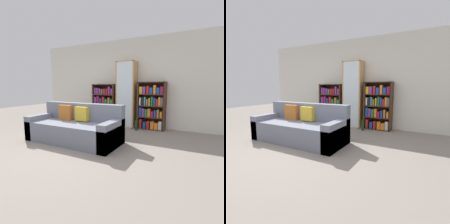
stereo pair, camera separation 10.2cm
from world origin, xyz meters
The scene contains 7 objects.
ground_plane centered at (0.00, 0.00, 0.00)m, with size 16.00×16.00×0.00m, color gray.
wall_back centered at (0.00, 2.73, 1.35)m, with size 6.27×0.06×2.70m.
couch centered at (-0.32, 0.60, 0.30)m, with size 2.17×0.89×0.85m.
bookshelf_left centered at (-0.61, 2.53, 0.63)m, with size 0.79×0.32×1.32m.
display_cabinet centered at (0.17, 2.51, 0.99)m, with size 0.57×0.36×1.99m.
bookshelf_right centered at (0.95, 2.53, 0.66)m, with size 0.79×0.32×1.38m.
wine_bottle centered at (0.63, 2.17, 0.15)m, with size 0.08×0.08×0.37m.
Camera 2 is at (2.32, -2.45, 1.25)m, focal length 28.00 mm.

